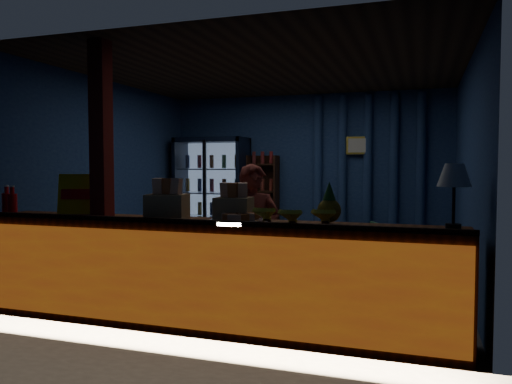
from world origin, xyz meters
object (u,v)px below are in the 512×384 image
(pastry_tray, at_px, (239,220))
(table_lamp, at_px, (454,178))
(green_chair, at_px, (359,243))
(shopkeeper, at_px, (253,238))

(pastry_tray, xyz_separation_m, table_lamp, (1.70, 0.16, 0.36))
(green_chair, bearing_deg, pastry_tray, 54.78)
(shopkeeper, xyz_separation_m, table_lamp, (1.80, -0.53, 0.62))
(shopkeeper, relative_size, pastry_tray, 2.88)
(pastry_tray, bearing_deg, shopkeeper, 98.32)
(green_chair, distance_m, table_lamp, 3.57)
(green_chair, relative_size, pastry_tray, 1.33)
(pastry_tray, bearing_deg, green_chair, 79.91)
(shopkeeper, distance_m, table_lamp, 1.97)
(shopkeeper, bearing_deg, table_lamp, -39.77)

